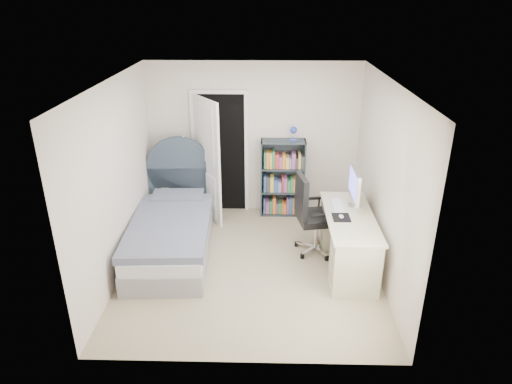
{
  "coord_description": "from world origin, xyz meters",
  "views": [
    {
      "loc": [
        0.21,
        -5.34,
        3.45
      ],
      "look_at": [
        0.07,
        0.29,
        0.98
      ],
      "focal_mm": 32.0,
      "sensor_mm": 36.0,
      "label": 1
    }
  ],
  "objects_px": {
    "bed": "(173,229)",
    "desk": "(348,238)",
    "floor_lamp": "(184,181)",
    "office_chair": "(311,211)",
    "nightstand": "(168,198)",
    "bookcase": "(283,181)"
  },
  "relations": [
    {
      "from": "nightstand",
      "to": "floor_lamp",
      "type": "distance_m",
      "value": 0.39
    },
    {
      "from": "floor_lamp",
      "to": "bookcase",
      "type": "xyz_separation_m",
      "value": [
        1.65,
        -0.03,
        0.03
      ]
    },
    {
      "from": "floor_lamp",
      "to": "desk",
      "type": "relative_size",
      "value": 0.87
    },
    {
      "from": "bed",
      "to": "desk",
      "type": "bearing_deg",
      "value": -8.95
    },
    {
      "from": "bed",
      "to": "bookcase",
      "type": "bearing_deg",
      "value": 36.99
    },
    {
      "from": "nightstand",
      "to": "floor_lamp",
      "type": "height_order",
      "value": "floor_lamp"
    },
    {
      "from": "bed",
      "to": "floor_lamp",
      "type": "xyz_separation_m",
      "value": [
        -0.03,
        1.25,
        0.24
      ]
    },
    {
      "from": "floor_lamp",
      "to": "bookcase",
      "type": "distance_m",
      "value": 1.65
    },
    {
      "from": "bed",
      "to": "office_chair",
      "type": "relative_size",
      "value": 1.97
    },
    {
      "from": "nightstand",
      "to": "office_chair",
      "type": "xyz_separation_m",
      "value": [
        2.23,
        -1.04,
        0.29
      ]
    },
    {
      "from": "floor_lamp",
      "to": "bookcase",
      "type": "bearing_deg",
      "value": -1.14
    },
    {
      "from": "bed",
      "to": "desk",
      "type": "xyz_separation_m",
      "value": [
        2.45,
        -0.39,
        0.1
      ]
    },
    {
      "from": "floor_lamp",
      "to": "desk",
      "type": "bearing_deg",
      "value": -33.39
    },
    {
      "from": "nightstand",
      "to": "desk",
      "type": "bearing_deg",
      "value": -27.13
    },
    {
      "from": "floor_lamp",
      "to": "bookcase",
      "type": "height_order",
      "value": "bookcase"
    },
    {
      "from": "nightstand",
      "to": "office_chair",
      "type": "height_order",
      "value": "office_chair"
    },
    {
      "from": "floor_lamp",
      "to": "office_chair",
      "type": "relative_size",
      "value": 1.16
    },
    {
      "from": "bed",
      "to": "desk",
      "type": "distance_m",
      "value": 2.48
    },
    {
      "from": "desk",
      "to": "bed",
      "type": "bearing_deg",
      "value": 171.05
    },
    {
      "from": "bed",
      "to": "office_chair",
      "type": "height_order",
      "value": "bed"
    },
    {
      "from": "bed",
      "to": "floor_lamp",
      "type": "bearing_deg",
      "value": 91.42
    },
    {
      "from": "nightstand",
      "to": "desk",
      "type": "xyz_separation_m",
      "value": [
        2.72,
        -1.39,
        0.06
      ]
    }
  ]
}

